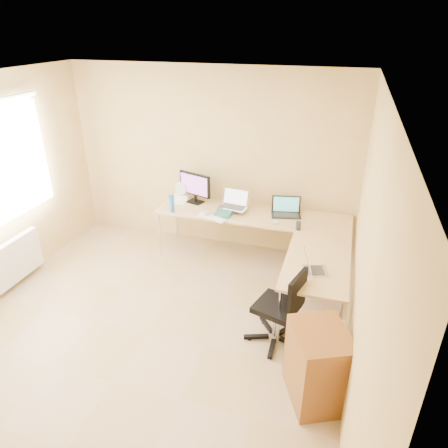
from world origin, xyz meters
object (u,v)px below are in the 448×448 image
(desk_fan, at_px, (182,191))
(office_chair, at_px, (277,301))
(cabinet, at_px, (318,367))
(desk_return, at_px, (314,289))
(keyboard, at_px, (212,217))
(mug, at_px, (206,214))
(laptop_return, at_px, (316,264))
(desk_main, at_px, (251,237))
(laptop_black, at_px, (286,207))
(water_bottle, at_px, (172,203))
(monitor, at_px, (195,188))
(laptop_center, at_px, (233,200))

(desk_fan, relative_size, office_chair, 0.28)
(office_chair, height_order, cabinet, office_chair)
(desk_return, xyz_separation_m, keyboard, (-1.45, 0.70, 0.37))
(mug, distance_m, laptop_return, 1.81)
(keyboard, xyz_separation_m, mug, (-0.10, 0.02, 0.03))
(desk_return, relative_size, keyboard, 3.13)
(desk_main, relative_size, office_chair, 2.94)
(laptop_black, bearing_deg, water_bottle, -179.20)
(desk_main, xyz_separation_m, laptop_black, (0.45, 0.07, 0.49))
(monitor, xyz_separation_m, office_chair, (1.52, -1.66, -0.45))
(monitor, height_order, office_chair, monitor)
(laptop_return, bearing_deg, cabinet, 172.76)
(office_chair, bearing_deg, laptop_return, 60.00)
(water_bottle, distance_m, cabinet, 2.94)
(desk_return, relative_size, laptop_center, 3.40)
(laptop_return, distance_m, office_chair, 0.57)
(laptop_return, xyz_separation_m, cabinet, (0.15, -0.96, -0.47))
(laptop_black, xyz_separation_m, office_chair, (0.19, -1.61, -0.35))
(mug, relative_size, laptop_return, 0.32)
(laptop_black, height_order, mug, laptop_black)
(laptop_black, relative_size, keyboard, 0.94)
(desk_return, height_order, monitor, monitor)
(water_bottle, xyz_separation_m, desk_fan, (-0.04, 0.48, -0.01))
(mug, bearing_deg, desk_return, -25.03)
(mug, bearing_deg, desk_main, 25.82)
(keyboard, distance_m, cabinet, 2.49)
(desk_fan, bearing_deg, cabinet, -30.03)
(laptop_center, relative_size, cabinet, 0.49)
(laptop_center, distance_m, desk_fan, 0.87)
(desk_fan, xyz_separation_m, office_chair, (1.75, -1.73, -0.35))
(laptop_return, height_order, office_chair, office_chair)
(desk_return, height_order, laptop_return, laptop_return)
(desk_fan, height_order, laptop_return, desk_fan)
(desk_return, bearing_deg, laptop_black, 115.98)
(laptop_black, distance_m, cabinet, 2.39)
(desk_return, bearing_deg, cabinet, -82.70)
(desk_main, xyz_separation_m, desk_fan, (-1.11, 0.20, 0.49))
(cabinet, bearing_deg, mug, 106.94)
(mug, xyz_separation_m, water_bottle, (-0.50, -0.00, 0.09))
(desk_return, bearing_deg, keyboard, 154.18)
(office_chair, bearing_deg, laptop_black, 112.91)
(laptop_black, bearing_deg, laptop_return, -80.25)
(desk_return, xyz_separation_m, monitor, (-1.85, 1.13, 0.59))
(laptop_center, bearing_deg, cabinet, -49.25)
(laptop_return, bearing_deg, laptop_center, 29.60)
(desk_return, xyz_separation_m, office_chair, (-0.34, -0.53, 0.14))
(water_bottle, bearing_deg, office_chair, -36.28)
(cabinet, bearing_deg, laptop_center, 97.85)
(keyboard, bearing_deg, desk_return, -2.30)
(laptop_center, bearing_deg, office_chair, -51.36)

